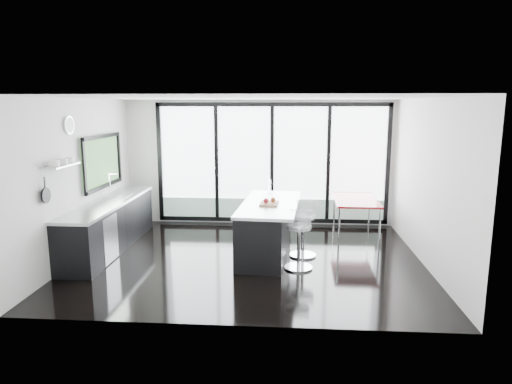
# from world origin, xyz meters

# --- Properties ---
(floor) EXTENTS (6.00, 5.00, 0.00)m
(floor) POSITION_xyz_m (0.00, 0.00, 0.00)
(floor) COLOR black
(floor) RESTS_ON ground
(ceiling) EXTENTS (6.00, 5.00, 0.00)m
(ceiling) POSITION_xyz_m (0.00, 0.00, 2.80)
(ceiling) COLOR white
(ceiling) RESTS_ON wall_back
(wall_back) EXTENTS (6.00, 0.09, 2.80)m
(wall_back) POSITION_xyz_m (0.27, 2.47, 1.27)
(wall_back) COLOR silver
(wall_back) RESTS_ON ground
(wall_front) EXTENTS (6.00, 0.00, 2.80)m
(wall_front) POSITION_xyz_m (0.00, -2.50, 1.40)
(wall_front) COLOR silver
(wall_front) RESTS_ON ground
(wall_left) EXTENTS (0.26, 5.00, 2.80)m
(wall_left) POSITION_xyz_m (-2.97, 0.27, 1.56)
(wall_left) COLOR silver
(wall_left) RESTS_ON ground
(wall_right) EXTENTS (0.00, 5.00, 2.80)m
(wall_right) POSITION_xyz_m (3.00, 0.00, 1.40)
(wall_right) COLOR silver
(wall_right) RESTS_ON ground
(counter_cabinets) EXTENTS (0.69, 3.24, 1.36)m
(counter_cabinets) POSITION_xyz_m (-2.67, 0.40, 0.46)
(counter_cabinets) COLOR black
(counter_cabinets) RESTS_ON floor
(island) EXTENTS (1.14, 2.40, 1.24)m
(island) POSITION_xyz_m (0.28, 0.33, 0.49)
(island) COLOR black
(island) RESTS_ON floor
(bar_stool_near) EXTENTS (0.53, 0.53, 0.74)m
(bar_stool_near) POSITION_xyz_m (0.86, -0.42, 0.37)
(bar_stool_near) COLOR silver
(bar_stool_near) RESTS_ON floor
(bar_stool_far) EXTENTS (0.60, 0.60, 0.76)m
(bar_stool_far) POSITION_xyz_m (0.95, 0.22, 0.38)
(bar_stool_far) COLOR silver
(bar_stool_far) RESTS_ON floor
(red_table) EXTENTS (0.90, 1.53, 0.80)m
(red_table) POSITION_xyz_m (2.05, 1.51, 0.40)
(red_table) COLOR maroon
(red_table) RESTS_ON floor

